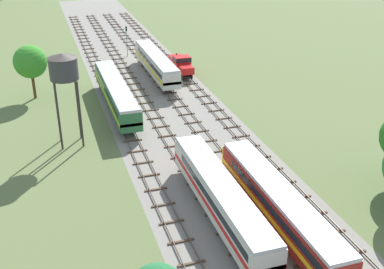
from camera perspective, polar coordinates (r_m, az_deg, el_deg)
ground_plane at (r=75.80m, az=-4.41°, el=4.81°), size 480.00×480.00×0.00m
ballast_bed at (r=75.79m, az=-4.41°, el=4.82°), size 17.40×176.00×0.01m
track_far_left at (r=75.53m, az=-9.55°, el=4.56°), size 2.40×126.00×0.29m
track_left at (r=76.22m, az=-6.23°, el=4.96°), size 2.40×126.00×0.29m
track_centre_left at (r=77.16m, az=-2.98°, el=5.34°), size 2.40×126.00×0.29m
track_centre at (r=78.35m, az=0.19°, el=5.69°), size 2.40×126.00×0.29m
diesel_railcar_centre_left_nearest at (r=43.97m, az=10.24°, el=-8.06°), size 2.96×20.50×3.80m
diesel_railcar_left_near at (r=44.46m, az=3.41°, el=-7.24°), size 2.96×20.50×3.80m
passenger_coach_far_left_mid at (r=69.61m, az=-8.98°, el=4.97°), size 2.96×22.00×3.80m
diesel_railcar_centre_left_midfar at (r=82.63m, az=-4.27°, el=8.47°), size 2.96×20.50×3.80m
shunter_loco_centre_far at (r=83.97m, az=-1.28°, el=8.39°), size 2.74×8.46×3.10m
water_tower at (r=57.94m, az=-14.96°, el=7.51°), size 3.48×3.48×11.41m
signal_post_nearest at (r=95.42m, az=-7.74°, el=11.32°), size 0.28×0.47×5.90m
lineside_tree_0 at (r=75.98m, az=-18.58°, el=8.15°), size 4.94×4.94×8.20m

